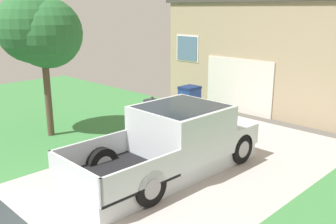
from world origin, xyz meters
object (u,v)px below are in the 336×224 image
(pickup_truck, at_px, (177,142))
(person_with_hat, at_px, (152,121))
(wheeled_trash_bin, at_px, (189,100))
(house_with_garage, at_px, (296,45))
(front_yard_tree, at_px, (40,31))
(handbag, at_px, (145,148))

(pickup_truck, bearing_deg, person_with_hat, 165.63)
(wheeled_trash_bin, bearing_deg, house_with_garage, 65.09)
(house_with_garage, xyz_separation_m, front_yard_tree, (-3.77, -9.10, 0.81))
(pickup_truck, bearing_deg, handbag, 173.45)
(handbag, relative_size, front_yard_tree, 0.10)
(house_with_garage, bearing_deg, person_with_hat, -90.95)
(pickup_truck, bearing_deg, front_yard_tree, -168.81)
(pickup_truck, bearing_deg, wheeled_trash_bin, 129.05)
(pickup_truck, relative_size, wheeled_trash_bin, 4.57)
(front_yard_tree, xyz_separation_m, wheeled_trash_bin, (1.80, 4.86, -2.68))
(person_with_hat, distance_m, wheeled_trash_bin, 4.07)
(person_with_hat, xyz_separation_m, house_with_garage, (0.13, 7.86, 1.54))
(pickup_truck, xyz_separation_m, front_yard_tree, (-4.92, -0.89, 2.55))
(handbag, height_order, front_yard_tree, front_yard_tree)
(house_with_garage, bearing_deg, handbag, -91.91)
(front_yard_tree, height_order, wheeled_trash_bin, front_yard_tree)
(handbag, bearing_deg, front_yard_tree, -162.91)
(person_with_hat, height_order, wheeled_trash_bin, person_with_hat)
(pickup_truck, height_order, handbag, pickup_truck)
(handbag, distance_m, house_with_garage, 8.36)
(front_yard_tree, bearing_deg, person_with_hat, 18.83)
(front_yard_tree, distance_m, wheeled_trash_bin, 5.84)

